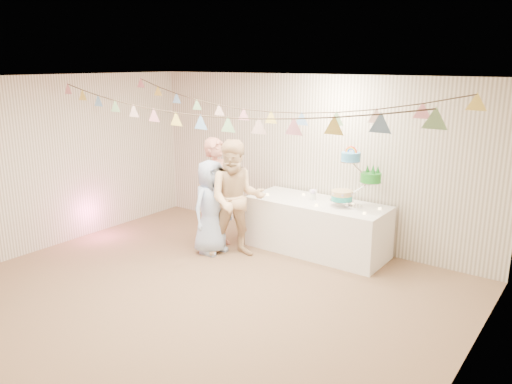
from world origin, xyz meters
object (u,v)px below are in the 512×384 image
Objects in this scene: cake_stand at (355,181)px; person_adult_b at (236,199)px; table at (317,227)px; person_adult_a at (217,193)px; person_child at (211,207)px.

cake_stand is 0.47× the size of person_adult_b.
table is 2.58× the size of cake_stand.
person_adult_b is at bearing -96.09° from person_adult_a.
person_adult_a is at bearing -159.39° from cake_stand.
cake_stand is 1.70m from person_adult_b.
person_adult_b is 1.22× the size of person_child.
person_child is (-1.81, -1.00, -0.45)m from cake_stand.
person_adult_b is (-1.42, -0.89, -0.29)m from cake_stand.
person_adult_b is 0.43m from person_child.
person_adult_b reaches higher than person_child.
table is 0.94m from cake_stand.
cake_stand is at bearing -57.97° from person_child.
cake_stand is at bearing 5.19° from table.
person_child is at bearing -143.09° from table.
table is at bearing -174.81° from cake_stand.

